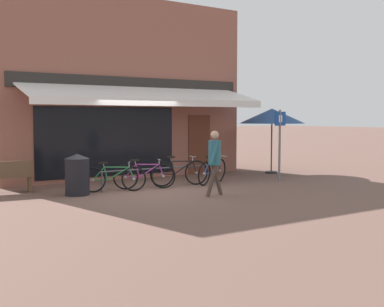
% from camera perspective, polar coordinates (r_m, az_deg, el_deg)
% --- Properties ---
extents(ground_plane, '(160.00, 160.00, 0.00)m').
position_cam_1_polar(ground_plane, '(13.34, -4.63, -4.40)').
color(ground_plane, brown).
extents(shop_front, '(8.46, 4.85, 5.94)m').
position_cam_1_polar(shop_front, '(17.28, -9.02, 7.38)').
color(shop_front, '#8E5647').
rests_on(shop_front, ground_plane).
extents(bike_rack_rail, '(3.82, 0.04, 0.57)m').
position_cam_1_polar(bike_rack_rail, '(13.98, -3.55, -2.02)').
color(bike_rack_rail, '#47494F').
rests_on(bike_rack_rail, ground_plane).
extents(bicycle_green, '(1.71, 0.73, 0.84)m').
position_cam_1_polar(bicycle_green, '(13.24, -9.30, -2.91)').
color(bicycle_green, black).
rests_on(bicycle_green, ground_plane).
extents(bicycle_purple, '(1.69, 0.72, 0.85)m').
position_cam_1_polar(bicycle_purple, '(13.62, -5.66, -2.62)').
color(bicycle_purple, black).
rests_on(bicycle_purple, ground_plane).
extents(bicycle_black, '(1.79, 0.53, 0.88)m').
position_cam_1_polar(bicycle_black, '(14.20, -1.51, -2.25)').
color(bicycle_black, black).
rests_on(bicycle_black, ground_plane).
extents(bicycle_blue, '(1.59, 0.88, 0.87)m').
position_cam_1_polar(bicycle_blue, '(14.61, 2.43, -2.10)').
color(bicycle_blue, black).
rests_on(bicycle_blue, ground_plane).
extents(pedestrian_adult, '(0.60, 0.43, 1.69)m').
position_cam_1_polar(pedestrian_adult, '(12.30, 2.69, -0.28)').
color(pedestrian_adult, '#47382D').
rests_on(pedestrian_adult, ground_plane).
extents(litter_bin, '(0.64, 0.64, 1.08)m').
position_cam_1_polar(litter_bin, '(12.81, -13.45, -2.43)').
color(litter_bin, black).
rests_on(litter_bin, ground_plane).
extents(parking_sign, '(0.44, 0.07, 2.26)m').
position_cam_1_polar(parking_sign, '(15.48, 10.36, 1.91)').
color(parking_sign, slate).
rests_on(parking_sign, ground_plane).
extents(cafe_parasol, '(2.36, 2.36, 2.33)m').
position_cam_1_polar(cafe_parasol, '(17.57, 9.45, 4.38)').
color(cafe_parasol, '#4C3D2D').
rests_on(cafe_parasol, ground_plane).
extents(park_bench, '(1.63, 0.59, 0.87)m').
position_cam_1_polar(park_bench, '(13.61, -21.69, -2.55)').
color(park_bench, brown).
rests_on(park_bench, ground_plane).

